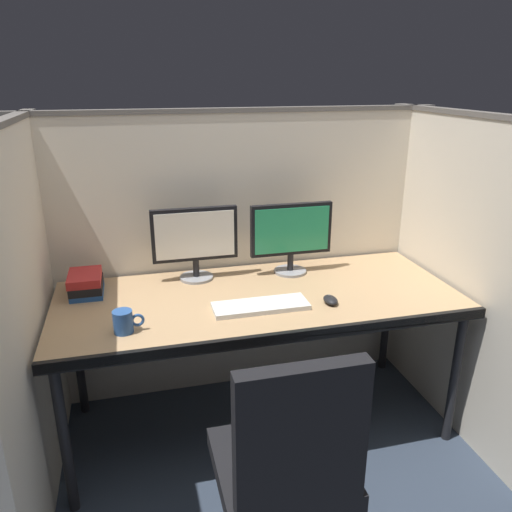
# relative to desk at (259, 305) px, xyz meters

# --- Properties ---
(ground_plane) EXTENTS (8.00, 8.00, 0.00)m
(ground_plane) POSITION_rel_desk_xyz_m (0.00, -0.29, -0.69)
(ground_plane) COLOR #2D3847
(cubicle_partition_rear) EXTENTS (2.21, 0.06, 1.57)m
(cubicle_partition_rear) POSITION_rel_desk_xyz_m (0.00, 0.46, 0.10)
(cubicle_partition_rear) COLOR beige
(cubicle_partition_rear) RESTS_ON ground
(cubicle_partition_left) EXTENTS (0.06, 1.41, 1.57)m
(cubicle_partition_left) POSITION_rel_desk_xyz_m (-0.99, -0.09, 0.10)
(cubicle_partition_left) COLOR beige
(cubicle_partition_left) RESTS_ON ground
(cubicle_partition_right) EXTENTS (0.06, 1.41, 1.57)m
(cubicle_partition_right) POSITION_rel_desk_xyz_m (0.99, -0.09, 0.10)
(cubicle_partition_right) COLOR beige
(cubicle_partition_right) RESTS_ON ground
(desk) EXTENTS (1.90, 0.80, 0.74)m
(desk) POSITION_rel_desk_xyz_m (0.00, 0.00, 0.00)
(desk) COLOR tan
(desk) RESTS_ON ground
(office_chair) EXTENTS (0.52, 0.52, 0.97)m
(office_chair) POSITION_rel_desk_xyz_m (-0.13, -0.85, -0.33)
(office_chair) COLOR black
(office_chair) RESTS_ON ground
(monitor_left) EXTENTS (0.43, 0.17, 0.37)m
(monitor_left) POSITION_rel_desk_xyz_m (-0.26, 0.29, 0.27)
(monitor_left) COLOR gray
(monitor_left) RESTS_ON desk
(monitor_right) EXTENTS (0.43, 0.17, 0.37)m
(monitor_right) POSITION_rel_desk_xyz_m (0.24, 0.25, 0.27)
(monitor_right) COLOR gray
(monitor_right) RESTS_ON desk
(keyboard_main) EXTENTS (0.43, 0.15, 0.02)m
(keyboard_main) POSITION_rel_desk_xyz_m (-0.03, -0.13, 0.06)
(keyboard_main) COLOR silver
(keyboard_main) RESTS_ON desk
(computer_mouse) EXTENTS (0.06, 0.10, 0.04)m
(computer_mouse) POSITION_rel_desk_xyz_m (0.30, -0.16, 0.07)
(computer_mouse) COLOR black
(computer_mouse) RESTS_ON desk
(coffee_mug) EXTENTS (0.13, 0.08, 0.09)m
(coffee_mug) POSITION_rel_desk_xyz_m (-0.62, -0.21, 0.10)
(coffee_mug) COLOR #264C8C
(coffee_mug) RESTS_ON desk
(book_stack) EXTENTS (0.15, 0.21, 0.10)m
(book_stack) POSITION_rel_desk_xyz_m (-0.79, 0.23, 0.10)
(book_stack) COLOR #1E478C
(book_stack) RESTS_ON desk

